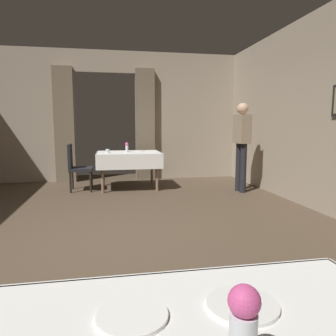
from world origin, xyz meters
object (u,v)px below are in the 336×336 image
at_px(plate_near_d, 132,316).
at_px(plate_mid_c, 140,151).
at_px(dining_table_mid, 129,157).
at_px(flower_vase_near, 243,328).
at_px(plate_near_b, 242,305).
at_px(person_waiter_by_doorway, 242,139).
at_px(chair_mid_left, 77,165).
at_px(flower_vase_mid, 127,147).
at_px(glass_mid_b, 108,151).

distance_m(plate_near_d, plate_mid_c, 6.03).
bearing_deg(dining_table_mid, flower_vase_near, -91.12).
relative_size(plate_near_b, person_waiter_by_doorway, 0.13).
relative_size(chair_mid_left, plate_near_b, 4.31).
xyz_separation_m(chair_mid_left, plate_near_b, (1.03, -5.65, 0.24)).
relative_size(dining_table_mid, flower_vase_near, 6.23).
bearing_deg(person_waiter_by_doorway, flower_vase_mid, 160.04).
bearing_deg(glass_mid_b, plate_mid_c, 31.87).
height_order(chair_mid_left, glass_mid_b, chair_mid_left).
distance_m(flower_vase_near, flower_vase_mid, 6.04).
bearing_deg(flower_vase_near, plate_mid_c, 86.54).
xyz_separation_m(flower_vase_near, plate_mid_c, (0.38, 6.26, -0.11)).
xyz_separation_m(flower_vase_mid, glass_mid_b, (-0.39, -0.20, -0.07)).
bearing_deg(chair_mid_left, dining_table_mid, 4.76).
xyz_separation_m(dining_table_mid, chair_mid_left, (-1.03, -0.09, -0.14)).
height_order(dining_table_mid, flower_vase_mid, flower_vase_mid).
height_order(chair_mid_left, flower_vase_mid, flower_vase_mid).
height_order(flower_vase_near, plate_near_b, flower_vase_near).
distance_m(plate_near_b, plate_near_d, 0.33).
xyz_separation_m(plate_near_d, glass_mid_b, (-0.09, 5.58, 0.03)).
bearing_deg(plate_near_b, plate_mid_c, 87.44).
xyz_separation_m(plate_near_b, plate_mid_c, (0.27, 6.01, 0.00)).
bearing_deg(dining_table_mid, flower_vase_mid, 124.90).
relative_size(plate_near_b, glass_mid_b, 2.64).
distance_m(plate_near_b, flower_vase_mid, 5.79).
distance_m(plate_near_d, flower_vase_mid, 5.79).
distance_m(dining_table_mid, plate_near_d, 5.74).
xyz_separation_m(plate_near_b, plate_near_d, (-0.33, 0.00, 0.00)).
height_order(dining_table_mid, glass_mid_b, glass_mid_b).
xyz_separation_m(chair_mid_left, person_waiter_by_doorway, (3.17, -0.66, 0.51)).
xyz_separation_m(dining_table_mid, person_waiter_by_doorway, (2.14, -0.74, 0.37)).
distance_m(flower_vase_mid, person_waiter_by_doorway, 2.31).
height_order(plate_near_d, person_waiter_by_doorway, person_waiter_by_doorway).
bearing_deg(person_waiter_by_doorway, glass_mid_b, 167.07).
xyz_separation_m(dining_table_mid, glass_mid_b, (-0.42, -0.15, 0.14)).
distance_m(plate_near_b, plate_mid_c, 6.01).
xyz_separation_m(dining_table_mid, flower_vase_near, (-0.12, -5.99, 0.21)).
height_order(plate_near_b, plate_mid_c, same).
bearing_deg(plate_near_d, glass_mid_b, 90.89).
bearing_deg(glass_mid_b, chair_mid_left, 173.62).
relative_size(flower_vase_mid, person_waiter_by_doorway, 0.12).
xyz_separation_m(chair_mid_left, plate_near_d, (0.70, -5.65, 0.24)).
distance_m(chair_mid_left, flower_vase_near, 5.98).
xyz_separation_m(plate_near_b, person_waiter_by_doorway, (2.14, 5.00, 0.27)).
distance_m(dining_table_mid, chair_mid_left, 1.04).
xyz_separation_m(plate_near_d, flower_vase_mid, (0.30, 5.78, 0.10)).
relative_size(dining_table_mid, glass_mid_b, 15.85).
xyz_separation_m(plate_near_d, plate_mid_c, (0.60, 6.00, 0.00)).
distance_m(dining_table_mid, plate_mid_c, 0.39).
relative_size(plate_mid_c, person_waiter_by_doorway, 0.12).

